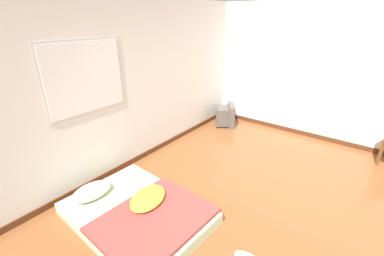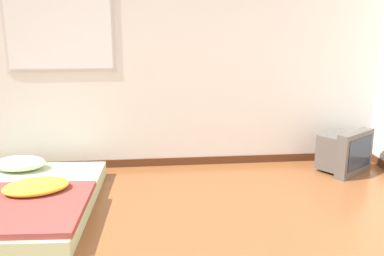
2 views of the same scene
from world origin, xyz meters
TOP-DOWN VIEW (x-y plane):
  - ground_plane at (0.00, 0.00)m, footprint 20.00×20.00m
  - wall_back at (-0.01, 2.60)m, footprint 8.35×0.08m
  - wall_right at (3.00, 0.00)m, footprint 0.08×7.55m
  - mattress_bed at (-0.82, 1.50)m, footprint 1.34×1.79m
  - crt_tv at (2.47, 2.17)m, footprint 0.64×0.61m

SIDE VIEW (x-z plane):
  - ground_plane at x=0.00m, z-range 0.00..0.00m
  - mattress_bed at x=-0.82m, z-range -0.04..0.25m
  - crt_tv at x=2.47m, z-range -0.01..0.47m
  - wall_right at x=3.00m, z-range -0.01..2.59m
  - wall_back at x=-0.01m, z-range -0.01..2.59m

